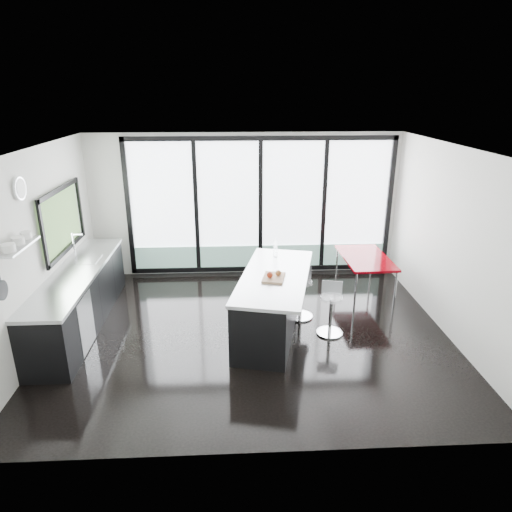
{
  "coord_description": "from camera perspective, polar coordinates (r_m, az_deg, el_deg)",
  "views": [
    {
      "loc": [
        -0.24,
        -6.23,
        3.54
      ],
      "look_at": [
        0.1,
        0.3,
        1.15
      ],
      "focal_mm": 32.0,
      "sensor_mm": 36.0,
      "label": 1
    }
  ],
  "objects": [
    {
      "name": "floor",
      "position": [
        7.17,
        -0.68,
        -9.51
      ],
      "size": [
        6.0,
        5.0,
        0.0
      ],
      "primitive_type": "cube",
      "color": "black",
      "rests_on": "ground"
    },
    {
      "name": "ceiling",
      "position": [
        6.28,
        -0.79,
        13.3
      ],
      "size": [
        6.0,
        5.0,
        0.0
      ],
      "primitive_type": "cube",
      "color": "white",
      "rests_on": "wall_back"
    },
    {
      "name": "wall_back",
      "position": [
        9.0,
        0.37,
        5.48
      ],
      "size": [
        6.0,
        0.09,
        2.8
      ],
      "color": "beige",
      "rests_on": "ground"
    },
    {
      "name": "wall_front",
      "position": [
        4.31,
        0.63,
        -9.73
      ],
      "size": [
        6.0,
        0.0,
        2.8
      ],
      "primitive_type": "cube",
      "color": "beige",
      "rests_on": "ground"
    },
    {
      "name": "wall_left",
      "position": [
        7.32,
        -24.79,
        2.52
      ],
      "size": [
        0.26,
        5.0,
        2.8
      ],
      "color": "beige",
      "rests_on": "ground"
    },
    {
      "name": "wall_right",
      "position": [
        7.34,
        23.37,
        1.44
      ],
      "size": [
        0.0,
        5.0,
        2.8
      ],
      "primitive_type": "cube",
      "color": "beige",
      "rests_on": "ground"
    },
    {
      "name": "counter_cabinets",
      "position": [
        7.7,
        -21.19,
        -4.92
      ],
      "size": [
        0.69,
        3.24,
        1.36
      ],
      "color": "black",
      "rests_on": "floor"
    },
    {
      "name": "island",
      "position": [
        7.03,
        1.74,
        -5.77
      ],
      "size": [
        1.46,
        2.46,
        1.22
      ],
      "color": "black",
      "rests_on": "floor"
    },
    {
      "name": "bar_stool_near",
      "position": [
        7.08,
        9.3,
        -7.3
      ],
      "size": [
        0.47,
        0.47,
        0.63
      ],
      "primitive_type": "cylinder",
      "rotation": [
        0.0,
        0.0,
        -0.2
      ],
      "color": "silver",
      "rests_on": "floor"
    },
    {
      "name": "bar_stool_far",
      "position": [
        7.51,
        5.6,
        -5.35
      ],
      "size": [
        0.48,
        0.48,
        0.66
      ],
      "primitive_type": "cylinder",
      "rotation": [
        0.0,
        0.0,
        -0.16
      ],
      "color": "silver",
      "rests_on": "floor"
    },
    {
      "name": "red_table",
      "position": [
        8.49,
        13.35,
        -2.44
      ],
      "size": [
        0.82,
        1.4,
        0.74
      ],
      "primitive_type": "cube",
      "rotation": [
        0.0,
        0.0,
        0.03
      ],
      "color": "#6F0109",
      "rests_on": "floor"
    }
  ]
}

